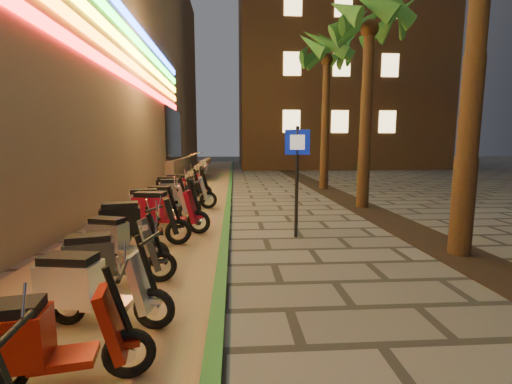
{
  "coord_description": "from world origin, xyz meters",
  "views": [
    {
      "loc": [
        -0.68,
        -4.06,
        2.07
      ],
      "look_at": [
        -0.28,
        2.28,
        1.2
      ],
      "focal_mm": 24.0,
      "sensor_mm": 36.0,
      "label": 1
    }
  ],
  "objects": [
    {
      "name": "apartment_block",
      "position": [
        9.0,
        32.0,
        12.5
      ],
      "size": [
        18.0,
        16.06,
        25.0
      ],
      "color": "brown",
      "rests_on": "ground"
    },
    {
      "name": "green_curb",
      "position": [
        -0.9,
        10.0,
        0.05
      ],
      "size": [
        0.18,
        60.0,
        0.1
      ],
      "primitive_type": "cube",
      "color": "#256327",
      "rests_on": "ground"
    },
    {
      "name": "scooter_11",
      "position": [
        -2.75,
        8.12,
        0.55
      ],
      "size": [
        1.79,
        0.66,
        1.25
      ],
      "rotation": [
        0.0,
        0.0,
        -0.1
      ],
      "color": "black",
      "rests_on": "ground"
    },
    {
      "name": "scooter_7",
      "position": [
        -2.38,
        3.98,
        0.56
      ],
      "size": [
        1.82,
        0.74,
        1.28
      ],
      "rotation": [
        0.0,
        0.0,
        -0.15
      ],
      "color": "black",
      "rests_on": "ground"
    },
    {
      "name": "scooter_8",
      "position": [
        -2.76,
        4.89,
        0.54
      ],
      "size": [
        1.76,
        0.84,
        1.24
      ],
      "rotation": [
        0.0,
        0.0,
        0.24
      ],
      "color": "black",
      "rests_on": "ground"
    },
    {
      "name": "scooter_12",
      "position": [
        -2.65,
        9.16,
        0.54
      ],
      "size": [
        1.74,
        0.61,
        1.23
      ],
      "rotation": [
        0.0,
        0.0,
        0.01
      ],
      "color": "black",
      "rests_on": "ground"
    },
    {
      "name": "planting_strip",
      "position": [
        3.6,
        5.0,
        0.01
      ],
      "size": [
        1.2,
        40.0,
        0.02
      ],
      "primitive_type": "cube",
      "color": "black",
      "rests_on": "ground"
    },
    {
      "name": "scooter_5",
      "position": [
        -2.68,
        1.86,
        0.46
      ],
      "size": [
        1.49,
        0.8,
        1.06
      ],
      "rotation": [
        0.0,
        0.0,
        -0.31
      ],
      "color": "black",
      "rests_on": "ground"
    },
    {
      "name": "scooter_4",
      "position": [
        -2.5,
        0.79,
        0.47
      ],
      "size": [
        1.52,
        0.79,
        1.08
      ],
      "rotation": [
        0.0,
        0.0,
        0.29
      ],
      "color": "black",
      "rests_on": "ground"
    },
    {
      "name": "ground",
      "position": [
        0.0,
        0.0,
        0.0
      ],
      "size": [
        120.0,
        120.0,
        0.0
      ],
      "primitive_type": "plane",
      "color": "#474442",
      "rests_on": "ground"
    },
    {
      "name": "palm_d",
      "position": [
        3.6,
        12.0,
        5.94
      ],
      "size": [
        2.97,
        3.02,
        7.16
      ],
      "color": "#472D19",
      "rests_on": "ground"
    },
    {
      "name": "scooter_6",
      "position": [
        -2.67,
        2.77,
        0.54
      ],
      "size": [
        1.77,
        0.88,
        1.25
      ],
      "rotation": [
        0.0,
        0.0,
        0.26
      ],
      "color": "black",
      "rests_on": "ground"
    },
    {
      "name": "scooter_3",
      "position": [
        -2.33,
        -0.25,
        0.48
      ],
      "size": [
        1.56,
        0.64,
        1.1
      ],
      "rotation": [
        0.0,
        0.0,
        -0.15
      ],
      "color": "black",
      "rests_on": "ground"
    },
    {
      "name": "scooter_9",
      "position": [
        -2.65,
        6.05,
        0.49
      ],
      "size": [
        1.61,
        0.7,
        1.13
      ],
      "rotation": [
        0.0,
        0.0,
        -0.18
      ],
      "color": "black",
      "rests_on": "ground"
    },
    {
      "name": "pedestrian_sign",
      "position": [
        0.71,
        3.44,
        1.61
      ],
      "size": [
        0.55,
        0.12,
        2.49
      ],
      "rotation": [
        0.0,
        0.0,
        -0.14
      ],
      "color": "black",
      "rests_on": "ground"
    },
    {
      "name": "parking_strip",
      "position": [
        -2.6,
        10.0,
        0.01
      ],
      "size": [
        3.4,
        60.0,
        0.01
      ],
      "primitive_type": "cube",
      "color": "#8C7251",
      "rests_on": "ground"
    },
    {
      "name": "palm_c",
      "position": [
        3.6,
        7.0,
        5.73
      ],
      "size": [
        2.97,
        3.02,
        6.91
      ],
      "color": "#472D19",
      "rests_on": "ground"
    },
    {
      "name": "scooter_10",
      "position": [
        -2.41,
        6.96,
        0.57
      ],
      "size": [
        1.86,
        0.78,
        1.3
      ],
      "rotation": [
        0.0,
        0.0,
        0.17
      ],
      "color": "black",
      "rests_on": "ground"
    },
    {
      "name": "scooter_2",
      "position": [
        -2.33,
        -1.3,
        0.46
      ],
      "size": [
        1.5,
        0.64,
        1.05
      ],
      "rotation": [
        0.0,
        0.0,
        0.18
      ],
      "color": "black",
      "rests_on": "ground"
    }
  ]
}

